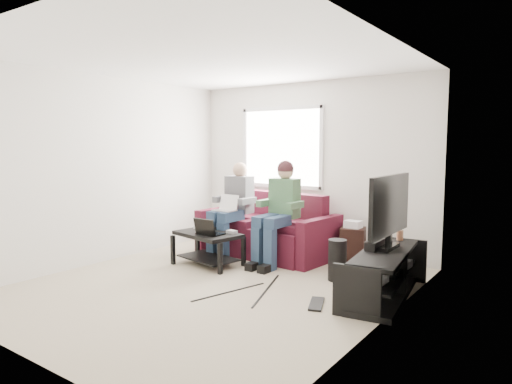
% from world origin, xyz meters
% --- Properties ---
extents(floor, '(4.50, 4.50, 0.00)m').
position_xyz_m(floor, '(0.00, 0.00, 0.00)').
color(floor, '#C2B097').
rests_on(floor, ground).
extents(ceiling, '(4.50, 4.50, 0.00)m').
position_xyz_m(ceiling, '(0.00, 0.00, 2.60)').
color(ceiling, white).
rests_on(ceiling, wall_back).
extents(wall_back, '(4.50, 0.00, 4.50)m').
position_xyz_m(wall_back, '(0.00, 2.25, 1.30)').
color(wall_back, silver).
rests_on(wall_back, floor).
extents(wall_front, '(4.50, 0.00, 4.50)m').
position_xyz_m(wall_front, '(0.00, -2.25, 1.30)').
color(wall_front, silver).
rests_on(wall_front, floor).
extents(wall_left, '(0.00, 4.50, 4.50)m').
position_xyz_m(wall_left, '(-2.00, 0.00, 1.30)').
color(wall_left, silver).
rests_on(wall_left, floor).
extents(wall_right, '(0.00, 4.50, 4.50)m').
position_xyz_m(wall_right, '(2.00, 0.00, 1.30)').
color(wall_right, silver).
rests_on(wall_right, floor).
extents(window, '(1.48, 0.04, 1.28)m').
position_xyz_m(window, '(-0.50, 2.23, 1.60)').
color(window, white).
rests_on(window, wall_back).
extents(sofa, '(2.03, 1.08, 0.92)m').
position_xyz_m(sofa, '(-0.33, 1.62, 0.33)').
color(sofa, '#4F1324').
rests_on(sofa, floor).
extents(person_left, '(0.40, 0.71, 1.38)m').
position_xyz_m(person_left, '(-0.73, 1.26, 0.77)').
color(person_left, navy).
rests_on(person_left, sofa).
extents(person_right, '(0.40, 0.71, 1.43)m').
position_xyz_m(person_right, '(0.07, 1.28, 0.83)').
color(person_right, navy).
rests_on(person_right, sofa).
extents(laptop_silver, '(0.35, 0.27, 0.24)m').
position_xyz_m(laptop_silver, '(-0.73, 1.09, 0.75)').
color(laptop_silver, silver).
rests_on(laptop_silver, person_left).
extents(coffee_table, '(1.00, 0.71, 0.45)m').
position_xyz_m(coffee_table, '(-0.67, 0.64, 0.33)').
color(coffee_table, black).
rests_on(coffee_table, floor).
extents(laptop_black, '(0.35, 0.26, 0.24)m').
position_xyz_m(laptop_black, '(-0.55, 0.56, 0.57)').
color(laptop_black, black).
rests_on(laptop_black, coffee_table).
extents(controller_a, '(0.16, 0.12, 0.04)m').
position_xyz_m(controller_a, '(-0.95, 0.76, 0.47)').
color(controller_a, silver).
rests_on(controller_a, coffee_table).
extents(controller_b, '(0.16, 0.12, 0.04)m').
position_xyz_m(controller_b, '(-0.77, 0.82, 0.47)').
color(controller_b, black).
rests_on(controller_b, coffee_table).
extents(controller_c, '(0.15, 0.12, 0.04)m').
position_xyz_m(controller_c, '(-0.37, 0.79, 0.47)').
color(controller_c, gray).
rests_on(controller_c, coffee_table).
extents(tv_stand, '(0.67, 1.61, 0.51)m').
position_xyz_m(tv_stand, '(1.77, 0.75, 0.23)').
color(tv_stand, black).
rests_on(tv_stand, floor).
extents(tv, '(0.12, 1.10, 0.81)m').
position_xyz_m(tv, '(1.77, 0.85, 0.97)').
color(tv, black).
rests_on(tv, tv_stand).
extents(soundbar, '(0.12, 0.50, 0.10)m').
position_xyz_m(soundbar, '(1.65, 0.85, 0.56)').
color(soundbar, black).
rests_on(soundbar, tv_stand).
extents(drink_cup, '(0.08, 0.08, 0.12)m').
position_xyz_m(drink_cup, '(1.72, 1.38, 0.57)').
color(drink_cup, '#B1704C').
rests_on(drink_cup, tv_stand).
extents(console_white, '(0.30, 0.22, 0.06)m').
position_xyz_m(console_white, '(1.77, 0.35, 0.30)').
color(console_white, silver).
rests_on(console_white, tv_stand).
extents(console_grey, '(0.34, 0.26, 0.08)m').
position_xyz_m(console_grey, '(1.77, 1.05, 0.31)').
color(console_grey, gray).
rests_on(console_grey, tv_stand).
extents(console_black, '(0.38, 0.30, 0.07)m').
position_xyz_m(console_black, '(1.77, 0.70, 0.31)').
color(console_black, black).
rests_on(console_black, tv_stand).
extents(subwoofer, '(0.22, 0.22, 0.51)m').
position_xyz_m(subwoofer, '(1.09, 1.02, 0.25)').
color(subwoofer, black).
rests_on(subwoofer, floor).
extents(keyboard_floor, '(0.27, 0.42, 0.02)m').
position_xyz_m(keyboard_floor, '(1.29, 0.11, 0.01)').
color(keyboard_floor, black).
rests_on(keyboard_floor, floor).
extents(end_table, '(0.33, 0.33, 0.59)m').
position_xyz_m(end_table, '(0.88, 1.94, 0.27)').
color(end_table, black).
rests_on(end_table, floor).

